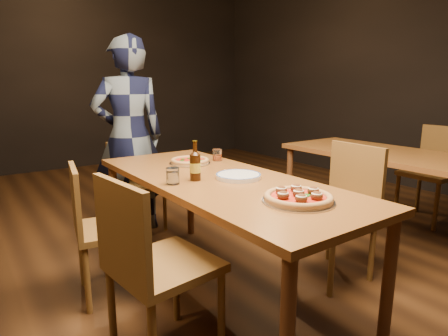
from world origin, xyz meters
TOP-DOWN VIEW (x-y plane):
  - ground at (0.00, 0.00)m, footprint 9.00×9.00m
  - table_main at (0.00, 0.00)m, footprint 0.80×2.00m
  - table_right at (1.70, -0.20)m, footprint 0.80×2.00m
  - chair_main_nw at (-0.54, -0.33)m, footprint 0.49×0.49m
  - chair_main_sw at (-0.56, 0.37)m, footprint 0.48×0.48m
  - chair_main_e at (0.73, -0.29)m, footprint 0.48×0.48m
  - chair_end at (0.01, 1.30)m, footprint 0.42×0.42m
  - chair_nbr_right at (2.38, -0.11)m, footprint 0.47×0.47m
  - pizza_meatball at (0.03, -0.62)m, footprint 0.35×0.35m
  - pizza_margherita at (0.07, 0.48)m, footprint 0.29×0.29m
  - plate_stack at (0.09, -0.08)m, footprint 0.27×0.27m
  - beer_bottle at (-0.15, 0.03)m, footprint 0.07×0.07m
  - water_glass at (-0.30, 0.03)m, footprint 0.08×0.08m
  - amber_glass at (0.30, 0.46)m, footprint 0.07×0.07m
  - diner at (-0.03, 1.36)m, footprint 0.69×0.52m

SIDE VIEW (x-z plane):
  - ground at x=0.00m, z-range 0.00..0.00m
  - chair_end at x=0.01m, z-range 0.00..0.85m
  - chair_main_sw at x=-0.56m, z-range 0.00..0.88m
  - chair_main_nw at x=-0.54m, z-range 0.00..0.95m
  - chair_main_e at x=0.73m, z-range 0.00..0.95m
  - chair_nbr_right at x=2.38m, z-range 0.00..0.96m
  - table_main at x=0.00m, z-range 0.30..1.05m
  - table_right at x=1.70m, z-range 0.30..1.05m
  - plate_stack at x=0.09m, z-range 0.75..0.78m
  - pizza_margherita at x=0.07m, z-range 0.75..0.79m
  - pizza_meatball at x=0.03m, z-range 0.74..0.81m
  - amber_glass at x=0.30m, z-range 0.75..0.84m
  - water_glass at x=-0.30m, z-range 0.75..0.84m
  - beer_bottle at x=-0.15m, z-range 0.72..0.95m
  - diner at x=-0.03m, z-range 0.00..1.72m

